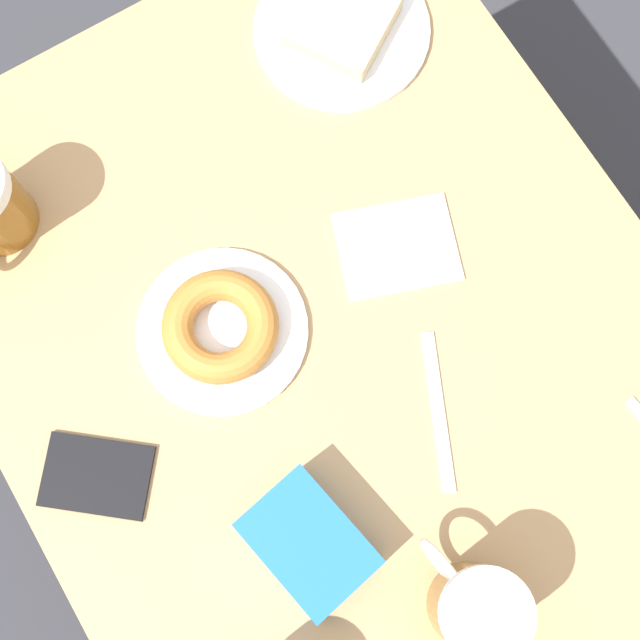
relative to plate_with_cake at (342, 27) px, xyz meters
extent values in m
plane|color=#333338|center=(0.23, 0.33, -0.76)|extent=(8.00, 8.00, 0.00)
cube|color=tan|center=(0.23, 0.33, -0.03)|extent=(0.83, 1.01, 0.03)
cylinder|color=black|center=(-0.14, -0.14, -0.40)|extent=(0.04, 0.04, 0.72)
cylinder|color=black|center=(0.03, 0.90, -0.55)|extent=(0.03, 0.03, 0.43)
cylinder|color=white|center=(0.00, 0.00, -0.01)|extent=(0.23, 0.23, 0.01)
cube|color=#D1B27F|center=(0.00, 0.00, 0.01)|extent=(0.17, 0.17, 0.03)
cylinder|color=white|center=(0.34, 0.27, -0.01)|extent=(0.21, 0.21, 0.01)
torus|color=#B2702D|center=(0.34, 0.27, 0.02)|extent=(0.14, 0.14, 0.04)
cylinder|color=#8C5619|center=(0.26, 0.70, 0.04)|extent=(0.10, 0.10, 0.11)
cylinder|color=white|center=(0.26, 0.70, 0.10)|extent=(0.10, 0.10, 0.02)
torus|color=silver|center=(0.26, 0.64, 0.05)|extent=(0.02, 0.08, 0.08)
cube|color=white|center=(0.10, 0.29, -0.01)|extent=(0.18, 0.16, 0.00)
cube|color=silver|center=(0.17, 0.49, -0.01)|extent=(0.10, 0.18, 0.00)
cube|color=black|center=(0.55, 0.35, -0.01)|extent=(0.15, 0.15, 0.01)
cube|color=blue|center=(0.38, 0.54, 0.02)|extent=(0.12, 0.16, 0.06)
camera|label=1|loc=(0.36, 0.53, 1.05)|focal=50.00mm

